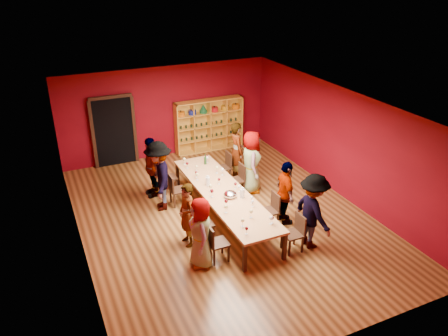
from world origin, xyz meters
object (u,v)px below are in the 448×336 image
(tasting_table, at_px, (223,193))
(chair_person_left_0, at_px, (215,241))
(chair_person_right_0, at_px, (296,231))
(chair_person_right_3, at_px, (238,178))
(person_right_3, at_px, (251,162))
(person_left_3, at_px, (159,176))
(chair_person_right_1, at_px, (271,208))
(person_right_4, at_px, (237,151))
(person_left_4, at_px, (152,167))
(spittoon_bowl, at_px, (230,194))
(person_left_1, at_px, (187,215))
(chair_person_left_1, at_px, (201,222))
(chair_person_left_3, at_px, (175,188))
(chair_person_right_4, at_px, (225,165))
(person_right_1, at_px, (285,193))
(person_left_0, at_px, (201,233))
(shelving_unit, at_px, (209,122))
(person_right_0, at_px, (313,211))
(chair_person_left_4, at_px, (166,176))
(wine_bottle, at_px, (205,160))

(tasting_table, height_order, chair_person_left_0, chair_person_left_0)
(chair_person_right_0, bearing_deg, chair_person_right_3, 90.00)
(chair_person_right_0, distance_m, person_right_3, 2.99)
(person_left_3, bearing_deg, chair_person_right_3, 99.23)
(chair_person_right_1, height_order, person_right_4, person_right_4)
(person_left_4, distance_m, spittoon_bowl, 2.62)
(person_left_1, bearing_deg, chair_person_left_1, 86.82)
(chair_person_left_3, relative_size, chair_person_right_1, 1.00)
(tasting_table, relative_size, chair_person_right_0, 5.06)
(person_left_3, relative_size, chair_person_right_4, 2.13)
(chair_person_left_3, bearing_deg, person_right_1, -41.81)
(person_left_0, bearing_deg, chair_person_right_1, 117.82)
(person_left_1, bearing_deg, chair_person_right_1, 83.13)
(chair_person_right_3, height_order, chair_person_right_4, same)
(shelving_unit, distance_m, person_right_0, 6.26)
(person_left_3, relative_size, chair_person_right_1, 2.13)
(person_left_0, height_order, person_right_3, person_right_3)
(chair_person_left_4, xyz_separation_m, chair_person_right_4, (1.82, -0.04, 0.00))
(chair_person_left_1, bearing_deg, person_right_0, -28.75)
(wine_bottle, bearing_deg, spittoon_bowl, -94.83)
(tasting_table, height_order, chair_person_left_4, chair_person_left_4)
(person_left_0, distance_m, spittoon_bowl, 1.76)
(person_left_3, height_order, person_right_0, person_left_3)
(chair_person_left_0, xyz_separation_m, person_right_4, (2.19, 3.44, 0.40))
(chair_person_left_1, height_order, person_left_1, person_left_1)
(chair_person_left_1, height_order, chair_person_right_3, same)
(person_right_0, distance_m, person_right_3, 2.93)
(person_right_0, height_order, wine_bottle, person_right_0)
(person_left_3, distance_m, person_right_1, 3.27)
(chair_person_left_4, xyz_separation_m, person_left_4, (-0.39, -0.00, 0.37))
(person_left_1, height_order, chair_person_right_1, person_left_1)
(chair_person_left_3, bearing_deg, chair_person_left_0, -90.00)
(person_right_0, height_order, chair_person_right_4, person_right_0)
(spittoon_bowl, bearing_deg, person_left_0, -135.89)
(chair_person_left_4, bearing_deg, person_right_0, -59.88)
(person_right_1, bearing_deg, person_left_3, 65.53)
(tasting_table, height_order, shelving_unit, shelving_unit)
(person_left_0, relative_size, chair_person_left_3, 1.81)
(person_right_1, bearing_deg, person_right_4, 12.58)
(chair_person_left_3, xyz_separation_m, spittoon_bowl, (0.94, -1.45, 0.33))
(wine_bottle, bearing_deg, person_left_4, 171.63)
(person_left_3, xyz_separation_m, wine_bottle, (1.53, 0.58, -0.08))
(shelving_unit, relative_size, chair_person_right_1, 2.70)
(chair_person_left_0, bearing_deg, person_left_4, 96.46)
(person_left_3, distance_m, chair_person_right_4, 2.40)
(person_left_3, relative_size, person_right_3, 1.05)
(shelving_unit, height_order, person_left_4, shelving_unit)
(chair_person_left_0, height_order, person_left_3, person_left_3)
(chair_person_right_4, bearing_deg, person_left_0, -121.89)
(person_left_1, height_order, chair_person_left_4, person_left_1)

